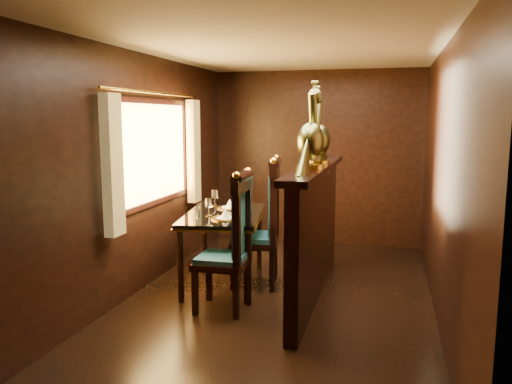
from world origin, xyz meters
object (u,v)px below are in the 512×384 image
chair_left (234,238)px  peacock_right (319,126)px  chair_right (267,219)px  dining_table (223,220)px  peacock_left (311,124)px

chair_left → peacock_right: bearing=45.8°
chair_left → chair_right: bearing=80.0°
chair_left → dining_table: bearing=114.8°
dining_table → peacock_right: size_ratio=1.89×
dining_table → chair_left: chair_left is taller
chair_left → chair_right: (0.12, 0.79, 0.04)m
dining_table → chair_left: bearing=-73.5°
peacock_left → dining_table: bearing=154.0°
peacock_left → peacock_right: peacock_left is taller
dining_table → peacock_right: bearing=-9.0°
chair_right → peacock_right: bearing=-15.1°
peacock_left → chair_left: bearing=-162.4°
peacock_right → peacock_left: bearing=-90.0°
dining_table → peacock_right: 1.45m
peacock_right → dining_table: bearing=-179.2°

